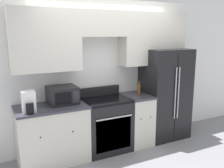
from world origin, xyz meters
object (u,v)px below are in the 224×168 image
Objects in this scene: bottle at (139,89)px; refrigerator at (164,93)px; microwave at (62,95)px; oven_range at (106,124)px.

refrigerator is at bearing 0.81° from bottle.
bottle is at bearing -1.65° from microwave.
refrigerator is 2.01m from microwave.
bottle is (0.69, 0.04, 0.56)m from oven_range.
microwave is 1.42m from bottle.
oven_range is 1.34m from refrigerator.
microwave is at bearing 178.35° from bottle.
bottle reaches higher than oven_range.
microwave is at bearing 173.85° from oven_range.
refrigerator is at bearing 2.04° from oven_range.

